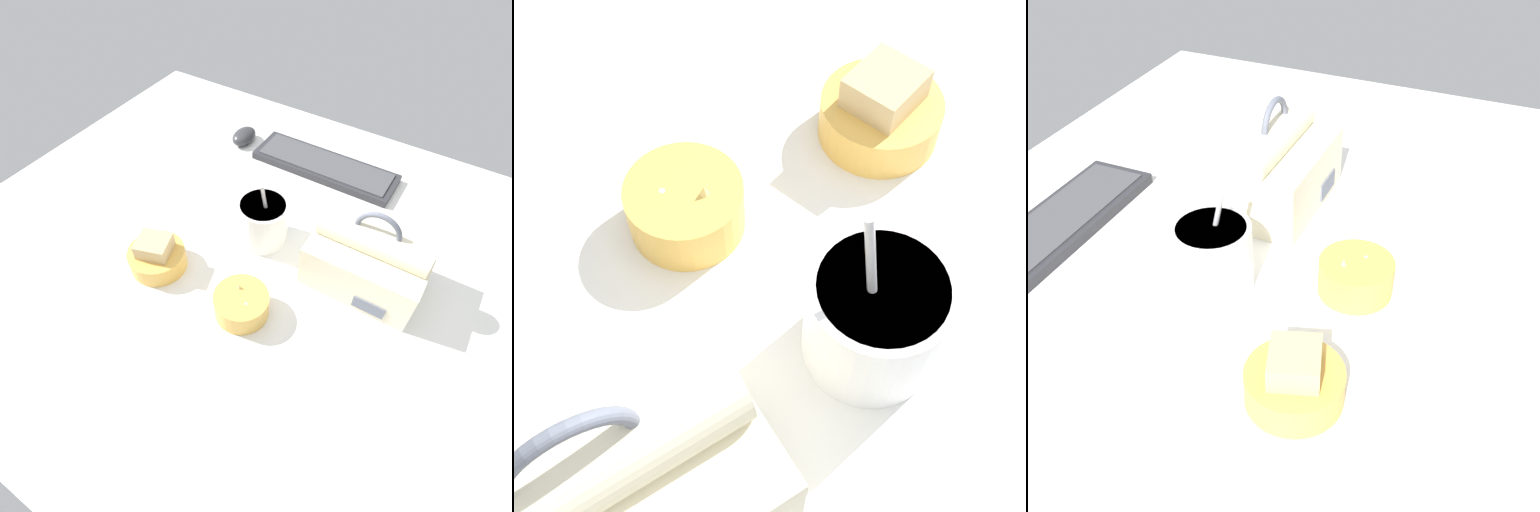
# 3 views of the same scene
# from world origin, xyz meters

# --- Properties ---
(desk_surface) EXTENTS (1.40, 1.10, 0.02)m
(desk_surface) POSITION_xyz_m (0.00, 0.00, 0.01)
(desk_surface) COLOR white
(desk_surface) RESTS_ON ground
(keyboard) EXTENTS (0.36, 0.11, 0.02)m
(keyboard) POSITION_xyz_m (-0.04, 0.33, 0.03)
(keyboard) COLOR #2D2D33
(keyboard) RESTS_ON desk_surface
(lunch_bag) EXTENTS (0.22, 0.15, 0.18)m
(lunch_bag) POSITION_xyz_m (0.17, 0.06, 0.08)
(lunch_bag) COLOR #EFE5C1
(lunch_bag) RESTS_ON desk_surface
(soup_cup) EXTENTS (0.11, 0.11, 0.16)m
(soup_cup) POSITION_xyz_m (-0.06, 0.05, 0.07)
(soup_cup) COLOR white
(soup_cup) RESTS_ON desk_surface
(bento_bowl_sandwich) EXTENTS (0.11, 0.11, 0.08)m
(bento_bowl_sandwich) POSITION_xyz_m (-0.20, -0.12, 0.05)
(bento_bowl_sandwich) COLOR #EAB24C
(bento_bowl_sandwich) RESTS_ON desk_surface
(bento_bowl_snacks) EXTENTS (0.10, 0.10, 0.06)m
(bento_bowl_snacks) POSITION_xyz_m (0.01, -0.13, 0.05)
(bento_bowl_snacks) COLOR #EAB24C
(bento_bowl_snacks) RESTS_ON desk_surface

